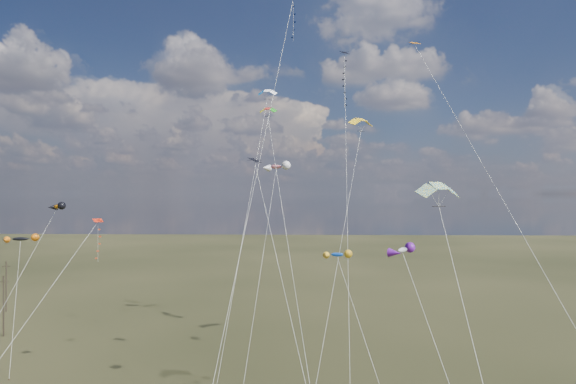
{
  "coord_description": "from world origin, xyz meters",
  "views": [
    {
      "loc": [
        1.92,
        -36.27,
        18.79
      ],
      "look_at": [
        0.0,
        18.0,
        19.0
      ],
      "focal_mm": 32.0,
      "sensor_mm": 36.0,
      "label": 1
    }
  ],
  "objects_px": {
    "utility_pole_far": "(6,286)",
    "parafoil_yellow": "(361,120)",
    "diamond_black_high": "(345,92)",
    "utility_pole_near": "(4,305)",
    "novelty_black_orange": "(21,239)"
  },
  "relations": [
    {
      "from": "diamond_black_high",
      "to": "novelty_black_orange",
      "type": "height_order",
      "value": "diamond_black_high"
    },
    {
      "from": "parafoil_yellow",
      "to": "novelty_black_orange",
      "type": "relative_size",
      "value": 1.98
    },
    {
      "from": "diamond_black_high",
      "to": "parafoil_yellow",
      "type": "relative_size",
      "value": 1.29
    },
    {
      "from": "utility_pole_far",
      "to": "novelty_black_orange",
      "type": "bearing_deg",
      "value": -56.11
    },
    {
      "from": "parafoil_yellow",
      "to": "diamond_black_high",
      "type": "bearing_deg",
      "value": 137.13
    },
    {
      "from": "utility_pole_near",
      "to": "parafoil_yellow",
      "type": "bearing_deg",
      "value": -9.03
    },
    {
      "from": "utility_pole_far",
      "to": "novelty_black_orange",
      "type": "relative_size",
      "value": 0.57
    },
    {
      "from": "utility_pole_far",
      "to": "parafoil_yellow",
      "type": "height_order",
      "value": "parafoil_yellow"
    },
    {
      "from": "utility_pole_near",
      "to": "parafoil_yellow",
      "type": "distance_m",
      "value": 52.2
    },
    {
      "from": "utility_pole_far",
      "to": "diamond_black_high",
      "type": "distance_m",
      "value": 62.1
    },
    {
      "from": "utility_pole_near",
      "to": "diamond_black_high",
      "type": "xyz_separation_m",
      "value": [
        44.47,
        -5.74,
        26.7
      ]
    },
    {
      "from": "utility_pole_far",
      "to": "parafoil_yellow",
      "type": "relative_size",
      "value": 0.29
    },
    {
      "from": "utility_pole_far",
      "to": "parafoil_yellow",
      "type": "xyz_separation_m",
      "value": [
        54.2,
        -21.34,
        23.15
      ]
    },
    {
      "from": "utility_pole_near",
      "to": "parafoil_yellow",
      "type": "xyz_separation_m",
      "value": [
        46.2,
        -7.34,
        23.15
      ]
    },
    {
      "from": "utility_pole_near",
      "to": "diamond_black_high",
      "type": "bearing_deg",
      "value": -7.36
    }
  ]
}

